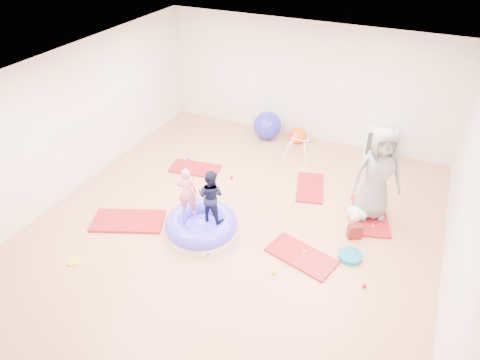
% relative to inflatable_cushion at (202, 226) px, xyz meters
% --- Properties ---
extents(room, '(7.01, 8.01, 2.81)m').
position_rel_inflatable_cushion_xyz_m(room, '(0.47, 0.31, 1.24)').
color(room, tan).
rests_on(room, ground).
extents(gym_mat_front_left, '(1.45, 1.10, 0.05)m').
position_rel_inflatable_cushion_xyz_m(gym_mat_front_left, '(-1.39, -0.32, -0.13)').
color(gym_mat_front_left, '#A00624').
rests_on(gym_mat_front_left, ground).
extents(gym_mat_mid_left, '(1.15, 0.71, 0.04)m').
position_rel_inflatable_cushion_xyz_m(gym_mat_mid_left, '(-1.17, 1.79, -0.14)').
color(gym_mat_mid_left, '#A00624').
rests_on(gym_mat_mid_left, ground).
extents(gym_mat_center_back, '(0.79, 1.16, 0.04)m').
position_rel_inflatable_cushion_xyz_m(gym_mat_center_back, '(1.35, 2.15, -0.14)').
color(gym_mat_center_back, '#A00624').
rests_on(gym_mat_center_back, ground).
extents(gym_mat_right, '(1.25, 0.85, 0.05)m').
position_rel_inflatable_cushion_xyz_m(gym_mat_right, '(1.82, 0.15, -0.13)').
color(gym_mat_right, '#A00624').
rests_on(gym_mat_right, ground).
extents(gym_mat_rear_right, '(0.94, 1.34, 0.05)m').
position_rel_inflatable_cushion_xyz_m(gym_mat_rear_right, '(2.66, 1.73, -0.13)').
color(gym_mat_rear_right, '#A00624').
rests_on(gym_mat_rear_right, ground).
extents(inflatable_cushion, '(1.29, 1.29, 0.41)m').
position_rel_inflatable_cushion_xyz_m(inflatable_cushion, '(0.00, 0.00, 0.00)').
color(inflatable_cushion, silver).
rests_on(inflatable_cushion, ground).
extents(child_pink, '(0.40, 0.33, 0.94)m').
position_rel_inflatable_cushion_xyz_m(child_pink, '(-0.27, 0.04, 0.69)').
color(child_pink, '#E17185').
rests_on(child_pink, inflatable_cushion).
extents(child_navy, '(0.48, 0.37, 0.98)m').
position_rel_inflatable_cushion_xyz_m(child_navy, '(0.17, 0.07, 0.71)').
color(child_navy, black).
rests_on(child_navy, inflatable_cushion).
extents(adult_caregiver, '(1.03, 0.88, 1.78)m').
position_rel_inflatable_cushion_xyz_m(adult_caregiver, '(2.63, 1.75, 0.78)').
color(adult_caregiver, slate).
rests_on(adult_caregiver, gym_mat_rear_right).
extents(infant, '(0.39, 0.40, 0.23)m').
position_rel_inflatable_cushion_xyz_m(infant, '(2.44, 1.49, 0.01)').
color(infant, '#C4E8FA').
rests_on(infant, gym_mat_rear_right).
extents(ball_pit_balls, '(4.47, 2.58, 0.07)m').
position_rel_inflatable_cushion_xyz_m(ball_pit_balls, '(1.09, 0.66, -0.13)').
color(ball_pit_balls, gold).
rests_on(ball_pit_balls, ground).
extents(exercise_ball_blue, '(0.69, 0.69, 0.69)m').
position_rel_inflatable_cushion_xyz_m(exercise_ball_blue, '(-0.27, 3.81, 0.19)').
color(exercise_ball_blue, '#2325AA').
rests_on(exercise_ball_blue, ground).
extents(exercise_ball_orange, '(0.40, 0.40, 0.40)m').
position_rel_inflatable_cushion_xyz_m(exercise_ball_orange, '(0.49, 3.91, 0.04)').
color(exercise_ball_orange, '#E95401').
rests_on(exercise_ball_orange, ground).
extents(infant_play_gym, '(0.61, 0.58, 0.47)m').
position_rel_inflatable_cushion_xyz_m(infant_play_gym, '(0.73, 3.25, 0.16)').
color(infant_play_gym, white).
rests_on(infant_play_gym, ground).
extents(cube_shelf, '(0.67, 0.33, 0.67)m').
position_rel_inflatable_cushion_xyz_m(cube_shelf, '(2.40, 4.10, 0.18)').
color(cube_shelf, white).
rests_on(cube_shelf, ground).
extents(balance_disc, '(0.40, 0.40, 0.09)m').
position_rel_inflatable_cushion_xyz_m(balance_disc, '(2.56, 0.47, -0.11)').
color(balance_disc, '#146880').
rests_on(balance_disc, ground).
extents(backpack, '(0.28, 0.24, 0.27)m').
position_rel_inflatable_cushion_xyz_m(backpack, '(2.51, 1.02, -0.02)').
color(backpack, '#A91313').
rests_on(backpack, ground).
extents(yellow_toy, '(0.21, 0.21, 0.03)m').
position_rel_inflatable_cushion_xyz_m(yellow_toy, '(-1.57, -1.54, -0.14)').
color(yellow_toy, gold).
rests_on(yellow_toy, ground).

